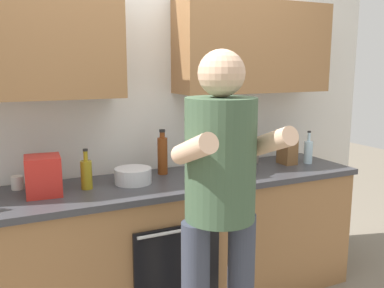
{
  "coord_description": "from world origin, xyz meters",
  "views": [
    {
      "loc": [
        -0.97,
        -2.5,
        1.65
      ],
      "look_at": [
        0.17,
        -0.1,
        1.15
      ],
      "focal_mm": 39.46,
      "sensor_mm": 36.0,
      "label": 1
    }
  ],
  "objects": [
    {
      "name": "bottle_oil",
      "position": [
        -0.48,
        0.03,
        1.0
      ],
      "size": [
        0.07,
        0.07,
        0.25
      ],
      "color": "olive",
      "rests_on": "counter"
    },
    {
      "name": "bottle_water",
      "position": [
        1.21,
        -0.02,
        0.99
      ],
      "size": [
        0.07,
        0.07,
        0.25
      ],
      "color": "silver",
      "rests_on": "counter"
    },
    {
      "name": "cup_tea",
      "position": [
        0.18,
        -0.18,
        0.95
      ],
      "size": [
        0.08,
        0.08,
        0.11
      ],
      "primitive_type": "cylinder",
      "color": "#33598C",
      "rests_on": "counter"
    },
    {
      "name": "bottle_vinegar",
      "position": [
        0.07,
        0.17,
        1.04
      ],
      "size": [
        0.07,
        0.07,
        0.31
      ],
      "color": "brown",
      "rests_on": "counter"
    },
    {
      "name": "cup_stoneware",
      "position": [
        0.83,
        0.18,
        0.94
      ],
      "size": [
        0.09,
        0.09,
        0.08
      ],
      "primitive_type": "cylinder",
      "color": "slate",
      "rests_on": "counter"
    },
    {
      "name": "potted_herb",
      "position": [
        0.59,
        -0.09,
        1.02
      ],
      "size": [
        0.14,
        0.14,
        0.23
      ],
      "color": "#9E6647",
      "rests_on": "counter"
    },
    {
      "name": "counter",
      "position": [
        -0.0,
        -0.0,
        0.45
      ],
      "size": [
        2.84,
        0.67,
        0.9
      ],
      "color": "olive",
      "rests_on": "ground"
    },
    {
      "name": "grocery_bag_crisps",
      "position": [
        -0.73,
        0.02,
        1.02
      ],
      "size": [
        0.21,
        0.22,
        0.23
      ],
      "primitive_type": "cube",
      "rotation": [
        0.0,
        0.0,
        -0.08
      ],
      "color": "red",
      "rests_on": "counter"
    },
    {
      "name": "mixing_bowl",
      "position": [
        -0.18,
        0.03,
        0.95
      ],
      "size": [
        0.24,
        0.24,
        0.1
      ],
      "primitive_type": "cylinder",
      "color": "silver",
      "rests_on": "counter"
    },
    {
      "name": "bottle_syrup",
      "position": [
        0.68,
        0.17,
        1.02
      ],
      "size": [
        0.06,
        0.06,
        0.28
      ],
      "color": "#8C4C14",
      "rests_on": "counter"
    },
    {
      "name": "knife_block",
      "position": [
        1.05,
        0.04,
        1.01
      ],
      "size": [
        0.1,
        0.14,
        0.28
      ],
      "color": "brown",
      "rests_on": "counter"
    },
    {
      "name": "back_wall_unit",
      "position": [
        -0.0,
        0.27,
        1.5
      ],
      "size": [
        4.0,
        0.38,
        2.5
      ],
      "color": "silver",
      "rests_on": "ground"
    },
    {
      "name": "person_standing",
      "position": [
        -0.01,
        -0.8,
        1.02
      ],
      "size": [
        0.49,
        0.45,
        1.72
      ],
      "color": "#383D4C",
      "rests_on": "ground"
    },
    {
      "name": "cup_coffee",
      "position": [
        -0.87,
        0.21,
        0.94
      ],
      "size": [
        0.07,
        0.07,
        0.08
      ],
      "primitive_type": "cylinder",
      "color": "white",
      "rests_on": "counter"
    }
  ]
}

